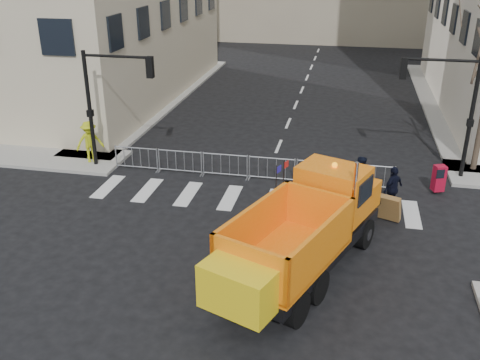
% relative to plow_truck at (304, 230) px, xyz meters
% --- Properties ---
extents(ground, '(120.00, 120.00, 0.00)m').
position_rel_plow_truck_xyz_m(ground, '(-2.35, -0.50, -1.60)').
color(ground, black).
rests_on(ground, ground).
extents(sidewalk_back, '(64.00, 5.00, 0.15)m').
position_rel_plow_truck_xyz_m(sidewalk_back, '(-2.35, 8.00, -1.52)').
color(sidewalk_back, gray).
rests_on(sidewalk_back, ground).
extents(traffic_light_left, '(0.18, 0.18, 5.40)m').
position_rel_plow_truck_xyz_m(traffic_light_left, '(-10.35, 7.00, 1.10)').
color(traffic_light_left, black).
rests_on(traffic_light_left, ground).
extents(traffic_light_right, '(0.18, 0.18, 5.40)m').
position_rel_plow_truck_xyz_m(traffic_light_right, '(6.15, 9.00, 1.10)').
color(traffic_light_right, black).
rests_on(traffic_light_right, ground).
extents(crowd_barriers, '(12.60, 0.60, 1.10)m').
position_rel_plow_truck_xyz_m(crowd_barriers, '(-3.10, 7.10, -1.05)').
color(crowd_barriers, '#9EA0A5').
rests_on(crowd_barriers, ground).
extents(plow_truck, '(5.69, 9.53, 3.60)m').
position_rel_plow_truck_xyz_m(plow_truck, '(0.00, 0.00, 0.00)').
color(plow_truck, black).
rests_on(plow_truck, ground).
extents(cop_a, '(0.87, 0.84, 2.01)m').
position_rel_plow_truck_xyz_m(cop_a, '(1.22, 3.94, -0.59)').
color(cop_a, black).
rests_on(cop_a, ground).
extents(cop_b, '(0.96, 0.77, 1.90)m').
position_rel_plow_truck_xyz_m(cop_b, '(1.68, 5.87, -0.65)').
color(cop_b, black).
rests_on(cop_b, ground).
extents(cop_c, '(1.02, 1.11, 1.83)m').
position_rel_plow_truck_xyz_m(cop_c, '(2.96, 5.22, -0.69)').
color(cop_c, black).
rests_on(cop_c, ground).
extents(worker, '(1.45, 1.34, 1.96)m').
position_rel_plow_truck_xyz_m(worker, '(-10.68, 7.25, -0.47)').
color(worker, '#B5BF16').
rests_on(worker, sidewalk_back).
extents(newspaper_box, '(0.56, 0.53, 1.10)m').
position_rel_plow_truck_xyz_m(newspaper_box, '(4.93, 7.17, -0.90)').
color(newspaper_box, '#A90D27').
rests_on(newspaper_box, sidewalk_back).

